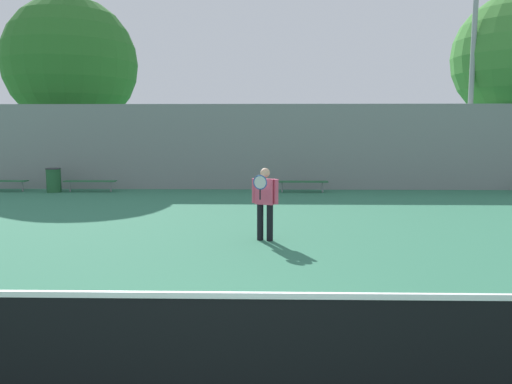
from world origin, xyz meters
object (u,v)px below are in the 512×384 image
Objects in this scene: light_pole_center_back at (474,45)px; tree_green_broad at (71,64)px; bench_by_gate at (90,182)px; tennis_net at (208,353)px; bench_adjacent_court at (302,182)px; trash_bin at (54,180)px; tennis_player at (265,200)px; bench_courtside_near at (4,181)px.

light_pole_center_back is 1.06× the size of tree_green_broad.
bench_by_gate is at bearing -174.60° from light_pole_center_back.
light_pole_center_back is (8.73, 16.71, 5.21)m from tennis_net.
trash_bin is at bearing -179.03° from bench_adjacent_court.
bench_courtside_near is (-10.28, 8.57, -0.51)m from tennis_player.
bench_courtside_near is 7.18m from tree_green_broad.
light_pole_center_back is at bearing 62.42° from tennis_net.
tennis_player is at bearing -55.35° from tree_green_broad.
tennis_player is 10.99m from bench_by_gate.
bench_courtside_near is at bearing 175.43° from trash_bin.
bench_by_gate is at bearing 150.46° from tennis_player.
tennis_net reaches higher than bench_adjacent_court.
tennis_player is 13.39m from bench_courtside_near.
tennis_net is at bearing -57.21° from bench_courtside_near.
bench_courtside_near is 0.91× the size of bench_by_gate.
bench_courtside_near is at bearing -175.59° from light_pole_center_back.
tennis_player is at bearing 86.24° from tennis_net.
tennis_player is 1.69× the size of trash_bin.
tennis_net is 22.63m from tree_green_broad.
bench_by_gate is 0.23× the size of tree_green_broad.
light_pole_center_back is (6.87, 1.43, 5.36)m from bench_adjacent_court.
light_pole_center_back is at bearing 4.41° from bench_courtside_near.
light_pole_center_back reaches higher than tennis_player.
bench_courtside_near is 0.20× the size of light_pole_center_back.
tennis_net reaches higher than bench_by_gate.
tree_green_broad reaches higher than bench_adjacent_court.
tennis_net reaches higher than trash_bin.
trash_bin is at bearing -4.57° from bench_courtside_near.
light_pole_center_back reaches higher than tennis_net.
tennis_net is 18.17m from bench_courtside_near.
bench_adjacent_court is 0.21× the size of light_pole_center_back.
bench_adjacent_court is 12.89m from tree_green_broad.
bench_by_gate is (3.42, -0.00, 0.00)m from bench_courtside_near.
tennis_player is 0.79× the size of bench_by_gate.
tree_green_broad is (-2.46, 4.93, 5.14)m from bench_by_gate.
light_pole_center_back is at bearing 5.40° from bench_by_gate.
tennis_net is at bearing -117.58° from light_pole_center_back.
bench_adjacent_court is at bearing -168.22° from light_pole_center_back.
bench_adjacent_court is 0.23× the size of tree_green_broad.
bench_adjacent_court is at bearing 102.35° from tennis_player.
bench_adjacent_court is at bearing -0.00° from bench_courtside_near.
trash_bin is at bearing -174.48° from light_pole_center_back.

